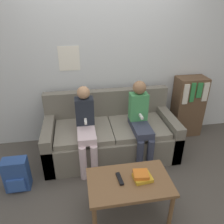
# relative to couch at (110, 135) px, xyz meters

# --- Properties ---
(ground_plane) EXTENTS (10.00, 10.00, 0.00)m
(ground_plane) POSITION_rel_couch_xyz_m (0.00, -0.55, -0.29)
(ground_plane) COLOR #4C4742
(wall_back) EXTENTS (8.00, 0.06, 2.60)m
(wall_back) POSITION_rel_couch_xyz_m (-0.00, 0.52, 1.01)
(wall_back) COLOR silver
(wall_back) RESTS_ON ground_plane
(couch) EXTENTS (1.85, 0.86, 0.88)m
(couch) POSITION_rel_couch_xyz_m (0.00, 0.00, 0.00)
(couch) COLOR #6B665B
(couch) RESTS_ON ground_plane
(coffee_table) EXTENTS (0.84, 0.52, 0.44)m
(coffee_table) POSITION_rel_couch_xyz_m (0.02, -1.08, 0.10)
(coffee_table) COLOR brown
(coffee_table) RESTS_ON ground_plane
(person_left) EXTENTS (0.24, 0.58, 1.10)m
(person_left) POSITION_rel_couch_xyz_m (-0.36, -0.21, 0.32)
(person_left) COLOR silver
(person_left) RESTS_ON ground_plane
(person_right) EXTENTS (0.24, 0.58, 1.13)m
(person_right) POSITION_rel_couch_xyz_m (0.38, -0.20, 0.34)
(person_right) COLOR #33384C
(person_right) RESTS_ON ground_plane
(tv_remote) EXTENTS (0.06, 0.17, 0.02)m
(tv_remote) POSITION_rel_couch_xyz_m (-0.07, -1.05, 0.16)
(tv_remote) COLOR black
(tv_remote) RESTS_ON coffee_table
(book_stack) EXTENTS (0.20, 0.17, 0.08)m
(book_stack) POSITION_rel_couch_xyz_m (0.15, -1.08, 0.19)
(book_stack) COLOR gold
(book_stack) RESTS_ON coffee_table
(bookshelf) EXTENTS (0.46, 0.32, 0.99)m
(bookshelf) POSITION_rel_couch_xyz_m (1.34, 0.32, 0.21)
(bookshelf) COLOR brown
(bookshelf) RESTS_ON ground_plane
(backpack) EXTENTS (0.28, 0.20, 0.42)m
(backpack) POSITION_rel_couch_xyz_m (-1.22, -0.53, -0.08)
(backpack) COLOR #284789
(backpack) RESTS_ON ground_plane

